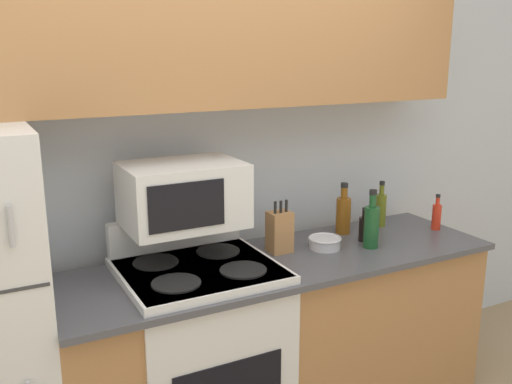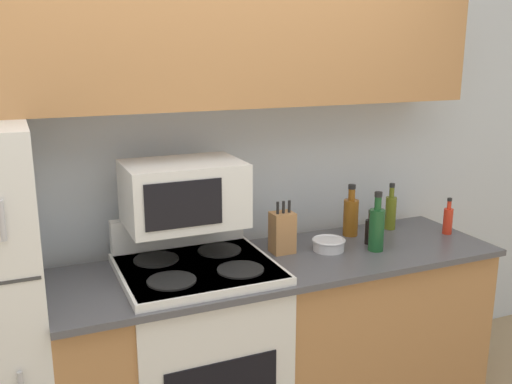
{
  "view_description": "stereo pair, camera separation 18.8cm",
  "coord_description": "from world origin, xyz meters",
  "px_view_note": "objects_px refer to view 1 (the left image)",
  "views": [
    {
      "loc": [
        -0.99,
        -1.93,
        1.87
      ],
      "look_at": [
        0.17,
        0.28,
        1.24
      ],
      "focal_mm": 40.0,
      "sensor_mm": 36.0,
      "label": 1
    },
    {
      "loc": [
        -0.82,
        -2.01,
        1.87
      ],
      "look_at": [
        0.17,
        0.28,
        1.24
      ],
      "focal_mm": 40.0,
      "sensor_mm": 36.0,
      "label": 2
    }
  ],
  "objects_px": {
    "bowl": "(325,242)",
    "bottle_soy_sauce": "(364,228)",
    "knife_block": "(280,232)",
    "stove": "(201,357)",
    "microwave": "(183,195)",
    "bottle_hot_sauce": "(437,216)",
    "bottle_whiskey": "(343,214)",
    "bottle_olive_oil": "(381,209)",
    "bottle_wine_green": "(371,225)"
  },
  "relations": [
    {
      "from": "microwave",
      "to": "knife_block",
      "type": "bearing_deg",
      "value": -2.99
    },
    {
      "from": "bottle_wine_green",
      "to": "bottle_hot_sauce",
      "type": "height_order",
      "value": "bottle_wine_green"
    },
    {
      "from": "bowl",
      "to": "bottle_whiskey",
      "type": "distance_m",
      "value": 0.29
    },
    {
      "from": "bottle_whiskey",
      "to": "bottle_olive_oil",
      "type": "bearing_deg",
      "value": 1.37
    },
    {
      "from": "bottle_olive_oil",
      "to": "bottle_soy_sauce",
      "type": "xyz_separation_m",
      "value": [
        -0.25,
        -0.16,
        -0.03
      ]
    },
    {
      "from": "bottle_hot_sauce",
      "to": "bottle_whiskey",
      "type": "height_order",
      "value": "bottle_whiskey"
    },
    {
      "from": "stove",
      "to": "microwave",
      "type": "relative_size",
      "value": 2.08
    },
    {
      "from": "microwave",
      "to": "bottle_soy_sauce",
      "type": "xyz_separation_m",
      "value": [
        0.96,
        -0.09,
        -0.27
      ]
    },
    {
      "from": "bottle_soy_sauce",
      "to": "bottle_whiskey",
      "type": "height_order",
      "value": "bottle_whiskey"
    },
    {
      "from": "bowl",
      "to": "bottle_whiskey",
      "type": "xyz_separation_m",
      "value": [
        0.23,
        0.16,
        0.08
      ]
    },
    {
      "from": "bowl",
      "to": "bottle_soy_sauce",
      "type": "relative_size",
      "value": 0.93
    },
    {
      "from": "knife_block",
      "to": "bottle_whiskey",
      "type": "distance_m",
      "value": 0.46
    },
    {
      "from": "knife_block",
      "to": "bottle_hot_sauce",
      "type": "distance_m",
      "value": 0.96
    },
    {
      "from": "bottle_wine_green",
      "to": "bottle_hot_sauce",
      "type": "bearing_deg",
      "value": 7.35
    },
    {
      "from": "microwave",
      "to": "bottle_wine_green",
      "type": "xyz_separation_m",
      "value": [
        0.93,
        -0.18,
        -0.23
      ]
    },
    {
      "from": "knife_block",
      "to": "bowl",
      "type": "xyz_separation_m",
      "value": [
        0.22,
        -0.07,
        -0.07
      ]
    },
    {
      "from": "knife_block",
      "to": "bottle_olive_oil",
      "type": "distance_m",
      "value": 0.72
    },
    {
      "from": "knife_block",
      "to": "bottle_wine_green",
      "type": "xyz_separation_m",
      "value": [
        0.44,
        -0.16,
        0.01
      ]
    },
    {
      "from": "knife_block",
      "to": "bottle_hot_sauce",
      "type": "relative_size",
      "value": 1.32
    },
    {
      "from": "stove",
      "to": "bottle_olive_oil",
      "type": "xyz_separation_m",
      "value": [
        1.18,
        0.18,
        0.51
      ]
    },
    {
      "from": "microwave",
      "to": "bottle_olive_oil",
      "type": "xyz_separation_m",
      "value": [
        1.2,
        0.07,
        -0.24
      ]
    },
    {
      "from": "bottle_whiskey",
      "to": "stove",
      "type": "bearing_deg",
      "value": -169.01
    },
    {
      "from": "knife_block",
      "to": "bottle_olive_oil",
      "type": "relative_size",
      "value": 1.01
    },
    {
      "from": "bowl",
      "to": "bottle_soy_sauce",
      "type": "height_order",
      "value": "bottle_soy_sauce"
    },
    {
      "from": "knife_block",
      "to": "stove",
      "type": "bearing_deg",
      "value": -169.67
    },
    {
      "from": "stove",
      "to": "bottle_olive_oil",
      "type": "distance_m",
      "value": 1.3
    },
    {
      "from": "bottle_soy_sauce",
      "to": "knife_block",
      "type": "bearing_deg",
      "value": 172.32
    },
    {
      "from": "microwave",
      "to": "knife_block",
      "type": "height_order",
      "value": "microwave"
    },
    {
      "from": "stove",
      "to": "bottle_whiskey",
      "type": "distance_m",
      "value": 1.07
    },
    {
      "from": "microwave",
      "to": "bottle_soy_sauce",
      "type": "height_order",
      "value": "microwave"
    },
    {
      "from": "stove",
      "to": "bottle_wine_green",
      "type": "relative_size",
      "value": 3.62
    },
    {
      "from": "bottle_olive_oil",
      "to": "bottle_whiskey",
      "type": "distance_m",
      "value": 0.26
    },
    {
      "from": "stove",
      "to": "microwave",
      "type": "distance_m",
      "value": 0.76
    },
    {
      "from": "bowl",
      "to": "stove",
      "type": "bearing_deg",
      "value": -178.47
    },
    {
      "from": "knife_block",
      "to": "bottle_whiskey",
      "type": "xyz_separation_m",
      "value": [
        0.45,
        0.09,
        0.01
      ]
    },
    {
      "from": "microwave",
      "to": "bottle_hot_sauce",
      "type": "height_order",
      "value": "microwave"
    },
    {
      "from": "microwave",
      "to": "bottle_soy_sauce",
      "type": "relative_size",
      "value": 2.91
    },
    {
      "from": "bottle_olive_oil",
      "to": "bottle_soy_sauce",
      "type": "relative_size",
      "value": 1.44
    },
    {
      "from": "bottle_wine_green",
      "to": "stove",
      "type": "bearing_deg",
      "value": 175.3
    },
    {
      "from": "stove",
      "to": "bottle_hot_sauce",
      "type": "xyz_separation_m",
      "value": [
        1.42,
        -0.01,
        0.49
      ]
    },
    {
      "from": "knife_block",
      "to": "bottle_wine_green",
      "type": "height_order",
      "value": "bottle_wine_green"
    },
    {
      "from": "bowl",
      "to": "bottle_whiskey",
      "type": "relative_size",
      "value": 0.6
    },
    {
      "from": "stove",
      "to": "bottle_hot_sauce",
      "type": "bearing_deg",
      "value": -0.35
    },
    {
      "from": "bowl",
      "to": "bottle_olive_oil",
      "type": "xyz_separation_m",
      "value": [
        0.49,
        0.17,
        0.07
      ]
    },
    {
      "from": "microwave",
      "to": "bowl",
      "type": "bearing_deg",
      "value": -7.35
    },
    {
      "from": "bowl",
      "to": "bottle_hot_sauce",
      "type": "height_order",
      "value": "bottle_hot_sauce"
    },
    {
      "from": "knife_block",
      "to": "microwave",
      "type": "bearing_deg",
      "value": 177.01
    },
    {
      "from": "bottle_olive_oil",
      "to": "bottle_hot_sauce",
      "type": "xyz_separation_m",
      "value": [
        0.23,
        -0.19,
        -0.02
      ]
    },
    {
      "from": "stove",
      "to": "bottle_hot_sauce",
      "type": "relative_size",
      "value": 5.44
    },
    {
      "from": "bowl",
      "to": "bottle_wine_green",
      "type": "distance_m",
      "value": 0.25
    }
  ]
}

